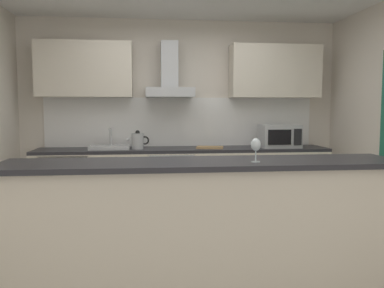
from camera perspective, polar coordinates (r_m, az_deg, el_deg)
The scene contains 14 objects.
ground at distance 3.97m, azimuth 0.96°, elevation -16.04°, with size 5.27×4.74×0.02m, color gray.
wall_back at distance 5.62m, azimuth -1.57°, elevation 3.86°, with size 5.27×0.12×2.60m, color silver.
backsplash_tile at distance 5.55m, azimuth -1.51°, elevation 3.12°, with size 3.63×0.02×0.66m, color white.
counter_back at distance 5.33m, azimuth -1.20°, elevation -5.40°, with size 3.76×0.60×0.90m.
counter_island at distance 3.20m, azimuth 1.73°, elevation -11.37°, with size 3.06×0.64×1.02m.
upper_cabinets at distance 5.41m, azimuth -1.38°, elevation 10.28°, with size 3.71×0.32×0.70m.
oven at distance 5.29m, azimuth -3.03°, elevation -5.38°, with size 0.60×0.62×0.80m.
refrigerator at distance 5.37m, azimuth -17.06°, elevation -5.81°, with size 0.58×0.60×0.85m.
microwave at distance 5.46m, azimuth 12.19°, elevation 1.09°, with size 0.50×0.38×0.30m.
sink at distance 5.25m, azimuth -11.45°, elevation -0.39°, with size 0.50×0.40×0.26m.
kettle at distance 5.18m, azimuth -7.63°, elevation 0.45°, with size 0.29×0.15×0.24m.
range_hood at distance 5.34m, azimuth -3.18°, elevation 9.02°, with size 0.62×0.45×0.72m.
wine_glass at distance 3.05m, azimuth 8.96°, elevation -0.23°, with size 0.08×0.08×0.18m.
chopping_board at distance 5.26m, azimuth 2.53°, elevation -0.47°, with size 0.34×0.22×0.02m, color tan.
Camera 1 is at (-0.48, -3.67, 1.42)m, focal length 37.94 mm.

